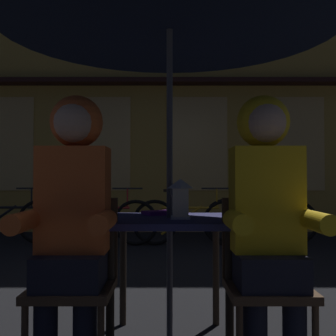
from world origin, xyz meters
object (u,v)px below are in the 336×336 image
(cafe_table, at_px, (168,235))
(bicycle_third, at_px, (188,221))
(person_left_hooded, at_px, (71,204))
(bicycle_second, at_px, (99,221))
(chair_left, at_px, (73,274))
(chair_right, at_px, (263,274))
(book, at_px, (158,213))
(lantern, at_px, (179,198))
(bicycle_nearest, at_px, (2,221))
(person_right_hooded, at_px, (265,204))
(bicycle_fourth, at_px, (258,220))

(cafe_table, bearing_deg, bicycle_third, 85.13)
(person_left_hooded, distance_m, bicycle_second, 4.09)
(chair_left, relative_size, chair_right, 1.00)
(book, bearing_deg, chair_right, -74.08)
(lantern, xyz_separation_m, bicycle_nearest, (-2.47, 3.72, -0.51))
(lantern, xyz_separation_m, person_right_hooded, (0.42, -0.35, -0.01))
(chair_left, distance_m, book, 0.76)
(bicycle_third, bearing_deg, person_left_hooded, -101.07)
(chair_left, height_order, bicycle_nearest, chair_left)
(person_left_hooded, distance_m, bicycle_nearest, 4.53)
(bicycle_nearest, relative_size, bicycle_second, 1.00)
(chair_left, height_order, person_right_hooded, person_right_hooded)
(chair_left, xyz_separation_m, person_right_hooded, (0.96, -0.06, 0.36))
(person_right_hooded, bearing_deg, person_left_hooded, 180.00)
(book, bearing_deg, bicycle_fourth, 40.94)
(cafe_table, distance_m, book, 0.25)
(bicycle_nearest, height_order, bicycle_fourth, same)
(person_left_hooded, bearing_deg, cafe_table, 41.57)
(bicycle_nearest, bearing_deg, cafe_table, -56.53)
(bicycle_second, relative_size, bicycle_third, 1.00)
(lantern, bearing_deg, chair_right, -35.15)
(bicycle_nearest, distance_m, bicycle_third, 2.72)
(cafe_table, relative_size, bicycle_second, 0.44)
(bicycle_nearest, relative_size, book, 8.39)
(lantern, height_order, person_left_hooded, person_left_hooded)
(bicycle_second, xyz_separation_m, bicycle_fourth, (2.35, 0.19, 0.00))
(chair_left, height_order, bicycle_second, chair_left)
(cafe_table, bearing_deg, lantern, -50.28)
(bicycle_fourth, bearing_deg, book, -111.68)
(chair_left, height_order, bicycle_fourth, chair_left)
(lantern, distance_m, bicycle_third, 3.71)
(book, bearing_deg, chair_left, -153.17)
(bicycle_second, relative_size, bicycle_fourth, 1.02)
(cafe_table, relative_size, bicycle_fourth, 0.45)
(person_right_hooded, height_order, bicycle_second, person_right_hooded)
(chair_right, relative_size, person_right_hooded, 0.62)
(lantern, relative_size, person_right_hooded, 0.17)
(chair_right, xyz_separation_m, bicycle_second, (-1.47, 3.97, -0.14))
(cafe_table, xyz_separation_m, bicycle_second, (-0.99, 3.60, -0.29))
(chair_left, relative_size, bicycle_second, 0.52)
(chair_left, bearing_deg, bicycle_second, 97.34)
(lantern, bearing_deg, chair_left, -151.49)
(chair_left, xyz_separation_m, person_left_hooded, (-0.00, -0.06, 0.36))
(lantern, relative_size, chair_left, 0.27)
(bicycle_third, distance_m, bicycle_fourth, 1.07)
(cafe_table, distance_m, chair_left, 0.62)
(cafe_table, xyz_separation_m, person_right_hooded, (0.48, -0.43, 0.21))
(bicycle_third, height_order, book, bicycle_third)
(cafe_table, bearing_deg, chair_left, -142.45)
(bicycle_third, relative_size, bicycle_fourth, 1.02)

